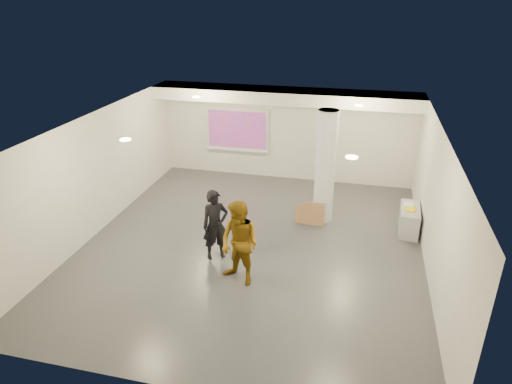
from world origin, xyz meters
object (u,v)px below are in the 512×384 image
(projection_screen, at_px, (237,130))
(credenza, at_px, (409,220))
(woman, at_px, (215,225))
(man, at_px, (240,244))
(column, at_px, (325,167))

(projection_screen, distance_m, credenza, 6.13)
(woman, height_order, man, man)
(column, relative_size, woman, 1.80)
(projection_screen, bearing_deg, woman, -79.90)
(column, bearing_deg, man, -112.90)
(projection_screen, bearing_deg, man, -73.96)
(column, relative_size, credenza, 2.70)
(credenza, distance_m, woman, 5.01)
(projection_screen, relative_size, woman, 1.26)
(projection_screen, xyz_separation_m, man, (1.71, -5.95, -0.60))
(credenza, relative_size, man, 0.60)
(woman, bearing_deg, credenza, -6.64)
(column, distance_m, credenza, 2.52)
(man, bearing_deg, projection_screen, 131.28)
(credenza, xyz_separation_m, woman, (-4.41, -2.32, 0.51))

